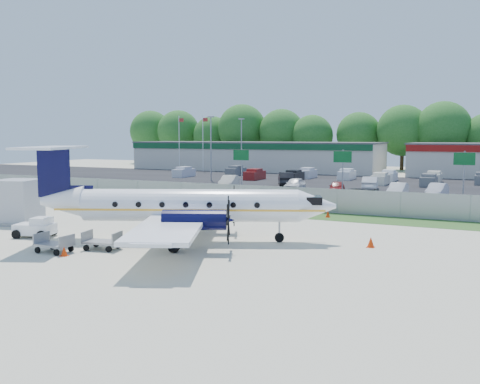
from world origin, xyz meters
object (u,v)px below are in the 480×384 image
at_px(baggage_cart_far, 54,244).
at_px(service_container, 18,203).
at_px(aircraft, 184,205).
at_px(pushback_tug, 36,228).
at_px(baggage_cart_near, 102,241).

distance_m(baggage_cart_far, service_container, 11.39).
xyz_separation_m(aircraft, pushback_tug, (-9.11, -2.81, -1.60)).
bearing_deg(baggage_cart_far, baggage_cart_near, 42.31).
xyz_separation_m(pushback_tug, service_container, (-5.19, 3.28, 0.89)).
relative_size(baggage_cart_near, baggage_cart_far, 1.11).
bearing_deg(aircraft, baggage_cart_far, -129.98).
relative_size(pushback_tug, baggage_cart_far, 1.35).
distance_m(aircraft, baggage_cart_far, 7.62).
relative_size(aircraft, service_container, 5.23).
bearing_deg(service_container, baggage_cart_far, -32.87).
distance_m(pushback_tug, baggage_cart_far, 5.21).
height_order(baggage_cart_near, baggage_cart_far, baggage_cart_near).
bearing_deg(service_container, pushback_tug, -32.28).
bearing_deg(baggage_cart_near, service_container, 158.70).
xyz_separation_m(baggage_cart_near, baggage_cart_far, (-1.88, -1.71, -0.00)).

